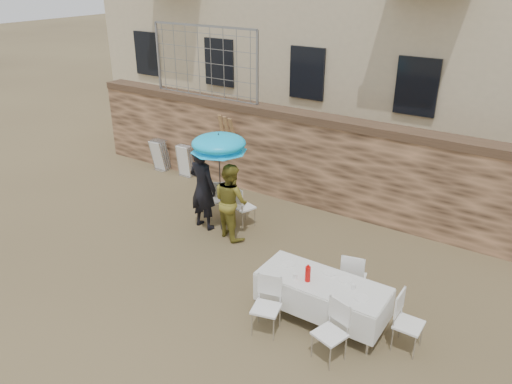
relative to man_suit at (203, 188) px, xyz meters
The scene contains 17 objects.
ground 3.00m from the man_suit, 64.45° to the right, with size 80.00×80.00×0.00m, color brown.
stone_wall 2.73m from the man_suit, 63.23° to the left, with size 13.00×0.50×2.20m, color brown.
chain_link_fence 3.70m from the man_suit, 126.09° to the left, with size 3.20×0.06×1.80m, color gray, non-canonical shape.
man_suit is the anchor object (origin of this frame).
woman_dress 0.76m from the man_suit, ahead, with size 0.81×0.63×1.66m, color #A89B33.
umbrella 1.08m from the man_suit, 14.04° to the left, with size 1.19×1.19×2.07m.
couple_chair_left 0.73m from the man_suit, 90.00° to the left, with size 0.48×0.48×0.96m, color white, non-canonical shape.
couple_chair_right 1.01m from the man_suit, 38.16° to the left, with size 0.48×0.48×0.96m, color white, non-canonical shape.
banquet_table 3.94m from the man_suit, 22.17° to the right, with size 2.10×0.85×0.78m.
soda_bottle 3.81m from the man_suit, 25.39° to the right, with size 0.09×0.09×0.26m, color red.
table_chair_front_left 3.80m from the man_suit, 36.29° to the right, with size 0.48×0.48×0.96m, color white, non-canonical shape.
table_chair_front_right 4.73m from the man_suit, 28.34° to the right, with size 0.48×0.48×0.96m, color white, non-canonical shape.
table_chair_back 3.93m from the man_suit, 10.09° to the right, with size 0.48×0.48×0.96m, color white, non-canonical shape.
table_chair_side 5.25m from the man_suit, 15.35° to the right, with size 0.48×0.48×0.96m, color white, non-canonical shape.
chair_stack_left 3.84m from the man_suit, 146.43° to the left, with size 0.46×0.40×0.92m, color white, non-canonical shape.
chair_stack_right 3.14m from the man_suit, 137.20° to the left, with size 0.46×0.32×0.92m, color white, non-canonical shape.
wood_planks 2.28m from the man_suit, 107.26° to the left, with size 0.70×0.20×2.00m, color #A37749, non-canonical shape.
Camera 1 is at (5.17, -5.07, 5.37)m, focal length 35.00 mm.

